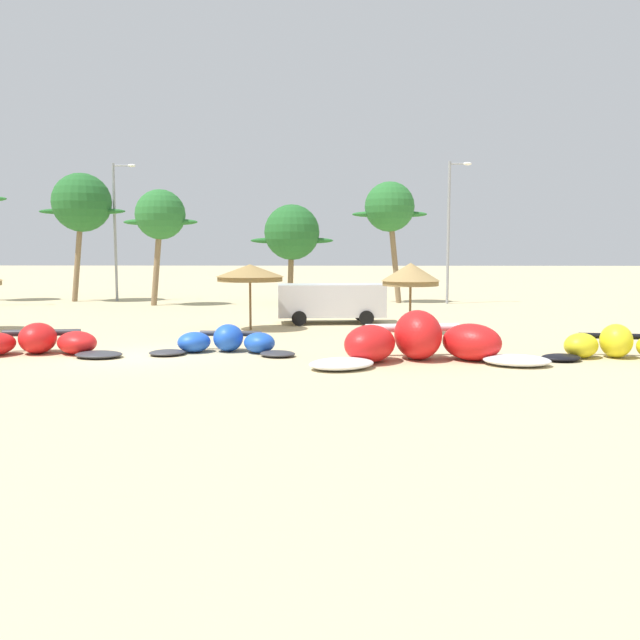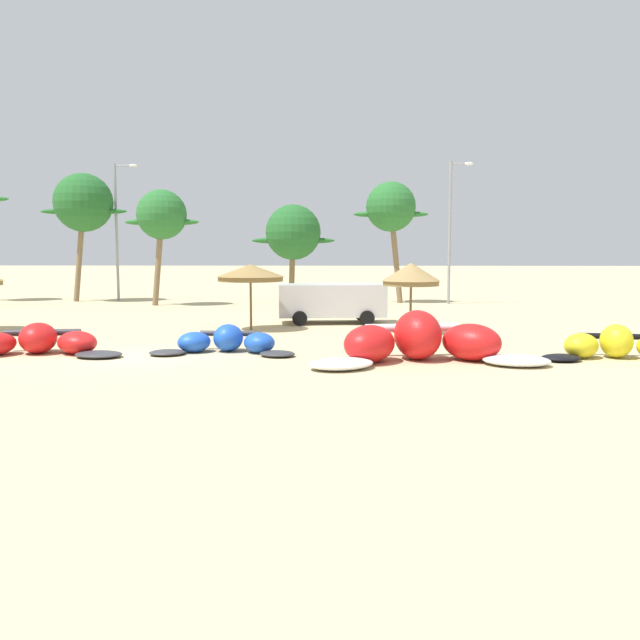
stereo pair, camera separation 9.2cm
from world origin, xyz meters
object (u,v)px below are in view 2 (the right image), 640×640
object	(u,v)px
parked_van	(329,300)
palm_left	(83,203)
palm_left_of_gap	(162,216)
palm_center_right	(391,208)
lamppost_east_center	(452,225)
beach_umbrella_middle	(251,273)
beach_umbrella_near_palms	(411,274)
kite_left	(36,343)
lamppost_west_center	(118,225)
kite_center	(421,342)
kite_left_of_center	(227,342)
palm_center_left	(293,233)
kite_right_of_center	(618,346)

from	to	relation	value
parked_van	palm_left	bearing A→B (deg)	141.28
palm_left_of_gap	palm_center_right	xyz separation A→B (m)	(14.28, 2.46, 0.60)
parked_van	palm_center_right	size ratio (longest dim) A/B	0.66
parked_van	lamppost_east_center	size ratio (longest dim) A/B	0.57
beach_umbrella_middle	beach_umbrella_near_palms	xyz separation A→B (m)	(6.76, -0.94, -0.02)
kite_left	parked_van	xyz separation A→B (m)	(9.49, 10.01, 0.70)
kite_left	lamppost_west_center	distance (m)	24.72
kite_center	kite_left_of_center	bearing A→B (deg)	165.43
beach_umbrella_near_palms	palm_center_left	world-z (taller)	palm_center_left
kite_left_of_center	kite_right_of_center	xyz separation A→B (m)	(12.58, -1.01, 0.06)
kite_left	beach_umbrella_middle	xyz separation A→B (m)	(6.16, 7.19, 2.07)
palm_left	palm_center_left	distance (m)	14.19
palm_center_left	lamppost_east_center	size ratio (longest dim) A/B	0.71
palm_center_right	lamppost_west_center	distance (m)	18.25
beach_umbrella_middle	beach_umbrella_near_palms	distance (m)	6.82
palm_left	lamppost_east_center	size ratio (longest dim) A/B	0.95
palm_left_of_gap	palm_center_left	size ratio (longest dim) A/B	1.12
kite_center	palm_left_of_gap	distance (m)	25.57
beach_umbrella_near_palms	palm_left	world-z (taller)	palm_left
palm_left	kite_left	bearing A→B (deg)	-73.08
kite_center	palm_left	size ratio (longest dim) A/B	0.89
palm_left	lamppost_west_center	distance (m)	2.61
kite_right_of_center	beach_umbrella_middle	size ratio (longest dim) A/B	1.73
kite_center	palm_left_of_gap	bearing A→B (deg)	122.66
parked_van	palm_left_of_gap	world-z (taller)	palm_left_of_gap
kite_left_of_center	palm_left	world-z (taller)	palm_left
palm_left_of_gap	kite_left_of_center	bearing A→B (deg)	-69.62
kite_center	parked_van	xyz separation A→B (m)	(-3.02, 10.98, 0.50)
beach_umbrella_near_palms	kite_right_of_center	bearing A→B (deg)	-48.34
beach_umbrella_middle	kite_center	bearing A→B (deg)	-52.15
kite_center	beach_umbrella_near_palms	xyz separation A→B (m)	(0.41, 7.22, 1.85)
palm_left_of_gap	lamppost_east_center	size ratio (longest dim) A/B	0.80
beach_umbrella_near_palms	palm_left_of_gap	xyz separation A→B (m)	(-13.95, 13.90, 3.10)
palm_center_right	lamppost_east_center	distance (m)	4.02
beach_umbrella_middle	palm_left	size ratio (longest dim) A/B	0.34
palm_left_of_gap	kite_left	bearing A→B (deg)	-87.05
parked_van	palm_center_left	size ratio (longest dim) A/B	0.81
palm_left_of_gap	palm_center_right	size ratio (longest dim) A/B	0.91
kite_right_of_center	palm_center_right	world-z (taller)	palm_center_right
lamppost_west_center	lamppost_east_center	size ratio (longest dim) A/B	1.02
kite_right_of_center	beach_umbrella_middle	bearing A→B (deg)	149.17
beach_umbrella_middle	beach_umbrella_near_palms	world-z (taller)	beach_umbrella_near_palms
kite_left	lamppost_west_center	world-z (taller)	lamppost_west_center
beach_umbrella_middle	lamppost_west_center	xyz separation A→B (m)	(-11.10, 16.57, 2.64)
beach_umbrella_middle	palm_left_of_gap	bearing A→B (deg)	119.04
beach_umbrella_middle	palm_left	distance (m)	21.25
kite_center	kite_right_of_center	size ratio (longest dim) A/B	1.49
kite_left	lamppost_east_center	distance (m)	28.19
palm_left	lamppost_east_center	world-z (taller)	lamppost_east_center
kite_left_of_center	beach_umbrella_middle	bearing A→B (deg)	90.36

